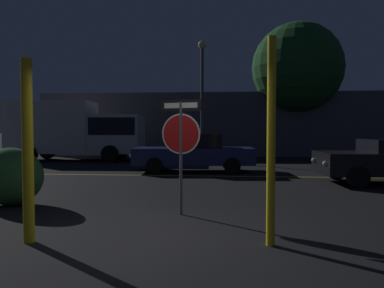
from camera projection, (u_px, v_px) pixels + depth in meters
ground_plane at (154, 238)px, 5.55m from camera, size 260.00×260.00×0.00m
road_center_stripe at (195, 176)px, 12.96m from camera, size 38.90×0.12×0.01m
stop_sign at (181, 134)px, 7.04m from camera, size 0.79×0.21×2.18m
yellow_pole_left at (28, 151)px, 5.31m from camera, size 0.16×0.16×2.62m
yellow_pole_right at (271, 142)px, 5.15m from camera, size 0.12×0.12×2.89m
hedge_bush_1 at (11, 176)px, 7.94m from camera, size 1.37×1.09×1.23m
passing_car_2 at (194, 153)px, 14.29m from camera, size 4.71×2.18×1.46m
delivery_truck at (76, 129)px, 19.27m from camera, size 6.81×2.50×3.03m
street_lamp at (202, 86)px, 18.46m from camera, size 0.41×0.41×5.97m
tree_0 at (297, 68)px, 21.96m from camera, size 5.31×5.31×7.87m
building_backdrop at (245, 125)px, 23.95m from camera, size 25.22×4.10×3.82m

